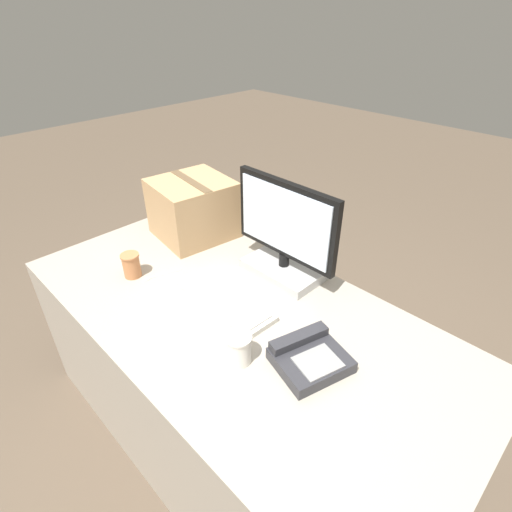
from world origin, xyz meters
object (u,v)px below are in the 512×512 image
object	(u,v)px
keyboard	(225,300)
desk_phone	(309,357)
paper_cup_right	(239,349)
paper_cup_left	(131,265)
monitor	(285,239)
spoon	(156,276)
cardboard_box	(193,209)

from	to	relation	value
keyboard	desk_phone	size ratio (longest dim) A/B	1.65
keyboard	paper_cup_right	xyz separation A→B (m)	(0.25, -0.16, 0.04)
desk_phone	paper_cup_left	xyz separation A→B (m)	(-0.83, -0.15, 0.03)
paper_cup_left	monitor	bearing A→B (deg)	46.90
desk_phone	keyboard	bearing A→B (deg)	-165.55
monitor	spoon	size ratio (longest dim) A/B	2.96
monitor	paper_cup_left	bearing A→B (deg)	-133.10
keyboard	cardboard_box	distance (m)	0.58
paper_cup_left	cardboard_box	xyz separation A→B (m)	(-0.10, 0.41, 0.09)
paper_cup_right	desk_phone	bearing A→B (deg)	41.99
paper_cup_right	cardboard_box	bearing A→B (deg)	151.78
monitor	cardboard_box	xyz separation A→B (m)	(-0.54, -0.06, -0.03)
paper_cup_right	cardboard_box	xyz separation A→B (m)	(-0.77, 0.41, 0.09)
paper_cup_left	spoon	xyz separation A→B (m)	(0.07, 0.06, -0.05)
paper_cup_left	cardboard_box	distance (m)	0.43
cardboard_box	monitor	bearing A→B (deg)	6.21
monitor	keyboard	size ratio (longest dim) A/B	1.13
desk_phone	spoon	xyz separation A→B (m)	(-0.76, -0.08, -0.03)
keyboard	cardboard_box	size ratio (longest dim) A/B	1.14
monitor	keyboard	bearing A→B (deg)	-94.61
desk_phone	paper_cup_right	distance (m)	0.23
monitor	cardboard_box	bearing A→B (deg)	-173.79
keyboard	paper_cup_right	distance (m)	0.30
monitor	desk_phone	world-z (taller)	monitor
spoon	cardboard_box	bearing A→B (deg)	-137.00
spoon	monitor	bearing A→B (deg)	154.10
paper_cup_left	cardboard_box	world-z (taller)	cardboard_box
monitor	paper_cup_right	xyz separation A→B (m)	(0.23, -0.47, -0.12)
spoon	cardboard_box	world-z (taller)	cardboard_box
paper_cup_left	spoon	world-z (taller)	paper_cup_left
paper_cup_left	spoon	bearing A→B (deg)	40.63
paper_cup_left	keyboard	bearing A→B (deg)	21.20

